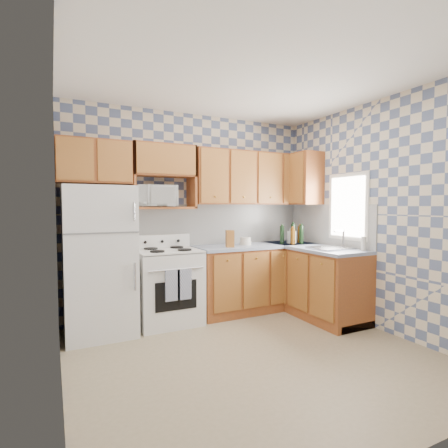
% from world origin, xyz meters
% --- Properties ---
extents(floor, '(3.40, 3.40, 0.00)m').
position_xyz_m(floor, '(0.00, 0.00, 0.00)').
color(floor, '#827355').
rests_on(floor, ground).
extents(back_wall, '(3.40, 0.02, 2.70)m').
position_xyz_m(back_wall, '(0.00, 1.60, 1.35)').
color(back_wall, slate).
rests_on(back_wall, ground).
extents(right_wall, '(0.02, 3.20, 2.70)m').
position_xyz_m(right_wall, '(1.70, 0.00, 1.35)').
color(right_wall, slate).
rests_on(right_wall, ground).
extents(backsplash_back, '(2.60, 0.02, 0.56)m').
position_xyz_m(backsplash_back, '(0.40, 1.59, 1.20)').
color(backsplash_back, white).
rests_on(backsplash_back, back_wall).
extents(backsplash_right, '(0.02, 1.60, 0.56)m').
position_xyz_m(backsplash_right, '(1.69, 0.80, 1.20)').
color(backsplash_right, white).
rests_on(backsplash_right, right_wall).
extents(refrigerator, '(0.75, 0.70, 1.68)m').
position_xyz_m(refrigerator, '(-1.27, 1.25, 0.84)').
color(refrigerator, white).
rests_on(refrigerator, floor).
extents(stove_body, '(0.76, 0.65, 0.90)m').
position_xyz_m(stove_body, '(-0.47, 1.28, 0.45)').
color(stove_body, white).
rests_on(stove_body, floor).
extents(cooktop, '(0.76, 0.65, 0.02)m').
position_xyz_m(cooktop, '(-0.47, 1.28, 0.91)').
color(cooktop, silver).
rests_on(cooktop, stove_body).
extents(backguard, '(0.76, 0.08, 0.17)m').
position_xyz_m(backguard, '(-0.47, 1.55, 1.00)').
color(backguard, white).
rests_on(backguard, cooktop).
extents(dish_towel_left, '(0.17, 0.02, 0.36)m').
position_xyz_m(dish_towel_left, '(-0.52, 0.93, 0.55)').
color(dish_towel_left, navy).
rests_on(dish_towel_left, stove_body).
extents(dish_towel_right, '(0.17, 0.02, 0.36)m').
position_xyz_m(dish_towel_right, '(-0.38, 0.93, 0.55)').
color(dish_towel_right, navy).
rests_on(dish_towel_right, stove_body).
extents(base_cabinets_back, '(1.75, 0.60, 0.88)m').
position_xyz_m(base_cabinets_back, '(0.82, 1.30, 0.44)').
color(base_cabinets_back, brown).
rests_on(base_cabinets_back, floor).
extents(base_cabinets_right, '(0.60, 1.60, 0.88)m').
position_xyz_m(base_cabinets_right, '(1.40, 0.80, 0.44)').
color(base_cabinets_right, brown).
rests_on(base_cabinets_right, floor).
extents(countertop_back, '(1.77, 0.63, 0.04)m').
position_xyz_m(countertop_back, '(0.82, 1.30, 0.90)').
color(countertop_back, slate).
rests_on(countertop_back, base_cabinets_back).
extents(countertop_right, '(0.63, 1.60, 0.04)m').
position_xyz_m(countertop_right, '(1.40, 0.80, 0.90)').
color(countertop_right, slate).
rests_on(countertop_right, base_cabinets_right).
extents(upper_cabinets_back, '(1.75, 0.33, 0.74)m').
position_xyz_m(upper_cabinets_back, '(0.82, 1.44, 1.85)').
color(upper_cabinets_back, brown).
rests_on(upper_cabinets_back, back_wall).
extents(upper_cabinets_fridge, '(0.82, 0.33, 0.50)m').
position_xyz_m(upper_cabinets_fridge, '(-1.29, 1.44, 1.97)').
color(upper_cabinets_fridge, brown).
rests_on(upper_cabinets_fridge, back_wall).
extents(upper_cabinets_right, '(0.33, 0.70, 0.74)m').
position_xyz_m(upper_cabinets_right, '(1.53, 1.25, 1.85)').
color(upper_cabinets_right, brown).
rests_on(upper_cabinets_right, right_wall).
extents(microwave_shelf, '(0.80, 0.33, 0.03)m').
position_xyz_m(microwave_shelf, '(-0.47, 1.44, 1.44)').
color(microwave_shelf, brown).
rests_on(microwave_shelf, back_wall).
extents(microwave, '(0.48, 0.33, 0.27)m').
position_xyz_m(microwave, '(-0.58, 1.41, 1.58)').
color(microwave, white).
rests_on(microwave, microwave_shelf).
extents(sink, '(0.48, 0.40, 0.03)m').
position_xyz_m(sink, '(1.40, 0.45, 0.93)').
color(sink, '#B7B7BC').
rests_on(sink, countertop_right).
extents(window, '(0.02, 0.66, 0.86)m').
position_xyz_m(window, '(1.69, 0.45, 1.45)').
color(window, white).
rests_on(window, right_wall).
extents(bottle_0, '(0.06, 0.06, 0.28)m').
position_xyz_m(bottle_0, '(1.35, 1.15, 1.06)').
color(bottle_0, black).
rests_on(bottle_0, countertop_back).
extents(bottle_1, '(0.06, 0.06, 0.26)m').
position_xyz_m(bottle_1, '(1.45, 1.09, 1.05)').
color(bottle_1, black).
rests_on(bottle_1, countertop_back).
extents(bottle_2, '(0.06, 0.06, 0.25)m').
position_xyz_m(bottle_2, '(1.50, 1.19, 1.04)').
color(bottle_2, '#5F360B').
rests_on(bottle_2, countertop_back).
extents(bottle_3, '(0.06, 0.06, 0.23)m').
position_xyz_m(bottle_3, '(1.28, 1.07, 1.03)').
color(bottle_3, '#5F360B').
rests_on(bottle_3, countertop_back).
extents(bottle_4, '(0.06, 0.06, 0.25)m').
position_xyz_m(bottle_4, '(1.20, 1.21, 1.05)').
color(bottle_4, black).
rests_on(bottle_4, countertop_back).
extents(knife_block, '(0.12, 0.12, 0.22)m').
position_xyz_m(knife_block, '(0.34, 1.17, 1.03)').
color(knife_block, brown).
rests_on(knife_block, countertop_back).
extents(electric_kettle, '(0.14, 0.14, 0.18)m').
position_xyz_m(electric_kettle, '(1.37, 1.20, 1.01)').
color(electric_kettle, white).
rests_on(electric_kettle, countertop_back).
extents(food_containers, '(0.16, 0.16, 0.11)m').
position_xyz_m(food_containers, '(0.65, 1.30, 0.97)').
color(food_containers, beige).
rests_on(food_containers, countertop_back).
extents(soap_bottle, '(0.06, 0.06, 0.17)m').
position_xyz_m(soap_bottle, '(1.62, 0.13, 1.01)').
color(soap_bottle, beige).
rests_on(soap_bottle, countertop_right).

